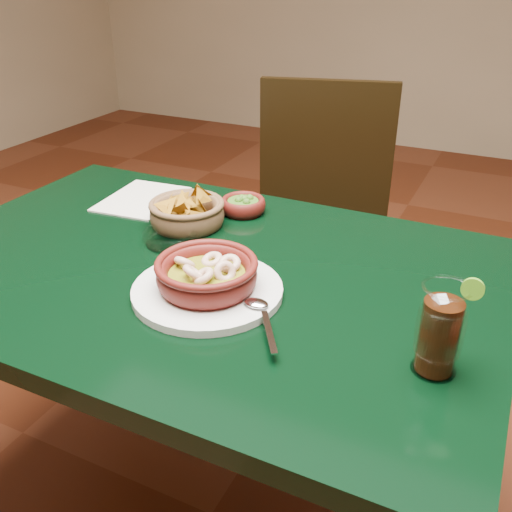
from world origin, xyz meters
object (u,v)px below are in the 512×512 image
at_px(dining_table, 200,305).
at_px(chip_basket, 187,213).
at_px(shrimp_plate, 207,278).
at_px(cola_drink, 440,331).
at_px(dining_chair, 319,228).

height_order(dining_table, chip_basket, chip_basket).
height_order(shrimp_plate, cola_drink, cola_drink).
bearing_deg(dining_table, chip_basket, 127.75).
bearing_deg(shrimp_plate, dining_table, 130.03).
height_order(dining_table, cola_drink, cola_drink).
bearing_deg(cola_drink, chip_basket, 154.94).
xyz_separation_m(dining_chair, shrimp_plate, (0.07, -0.80, 0.25)).
xyz_separation_m(chip_basket, cola_drink, (0.61, -0.28, 0.04)).
height_order(dining_chair, cola_drink, dining_chair).
distance_m(dining_table, chip_basket, 0.23).
height_order(dining_table, dining_chair, dining_chair).
xyz_separation_m(dining_table, cola_drink, (0.49, -0.13, 0.17)).
bearing_deg(cola_drink, dining_chair, 119.61).
distance_m(chip_basket, cola_drink, 0.67).
xyz_separation_m(dining_chair, cola_drink, (0.48, -0.84, 0.29)).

